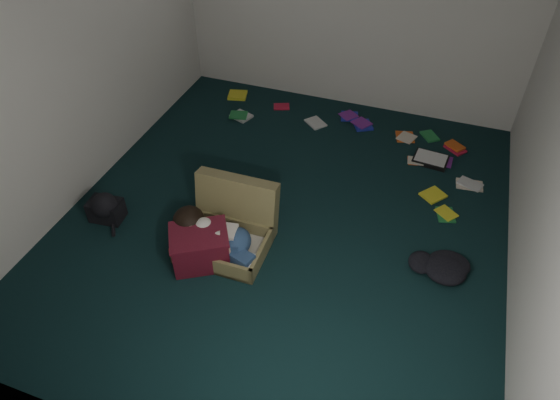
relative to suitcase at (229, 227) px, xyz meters
The scene contains 10 objects.
floor 0.60m from the suitcase, 49.70° to the left, with size 4.50×4.50×0.00m, color black.
wall_front 2.17m from the suitcase, 78.29° to the right, with size 4.50×4.50×0.00m, color white.
wall_left 2.03m from the suitcase, 164.79° to the left, with size 4.50×4.50×0.00m, color white.
suitcase is the anchor object (origin of this frame).
person 0.20m from the suitcase, 104.57° to the right, with size 0.82×0.39×0.34m.
maroon_bin 0.33m from the suitcase, 112.74° to the right, with size 0.61×0.57×0.33m.
backpack 1.21m from the suitcase, behind, with size 0.38×0.30×0.23m, color black, non-canonical shape.
clothing_pile 1.78m from the suitcase, ahead, with size 0.44×0.36×0.14m, color black, non-canonical shape.
paper_tray 2.39m from the suitcase, 49.03° to the left, with size 0.38×0.30×0.05m.
book_scatter 2.14m from the suitcase, 65.11° to the left, with size 3.14×1.64×0.02m.
Camera 1 is at (1.10, -3.23, 3.28)m, focal length 32.00 mm.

